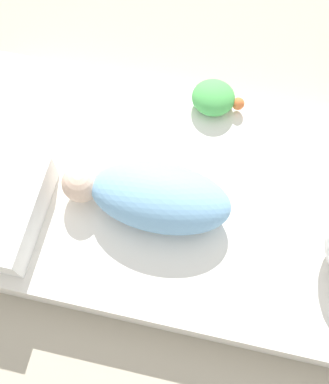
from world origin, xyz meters
The scene contains 4 objects.
ground_plane centered at (0.00, 0.00, 0.00)m, with size 12.00×12.00×0.00m, color #B2A893.
bed_mattress centered at (0.00, 0.00, 0.07)m, with size 1.39×0.77×0.13m.
swaddled_baby centered at (-0.03, -0.06, 0.21)m, with size 0.49×0.21×0.16m.
turtle_plush centered at (0.08, 0.33, 0.17)m, with size 0.17×0.13×0.08m.
Camera 1 is at (0.10, -0.52, 1.37)m, focal length 42.00 mm.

